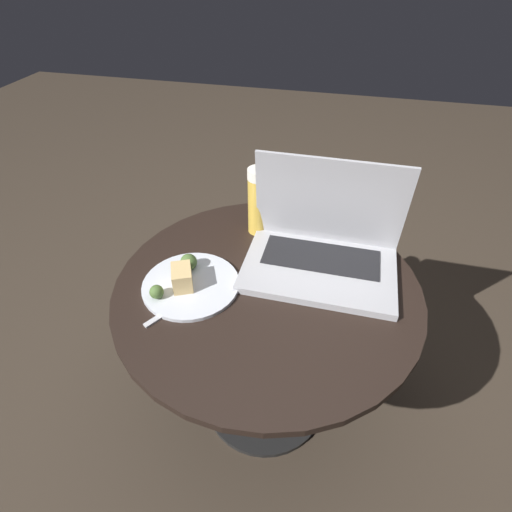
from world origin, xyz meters
The scene contains 6 objects.
ground_plane centered at (0.00, 0.00, 0.00)m, with size 6.00×6.00×0.00m, color #382D23.
table centered at (0.00, 0.00, 0.36)m, with size 0.70×0.70×0.49m.
laptop centered at (0.11, 0.10, 0.54)m, with size 0.36×0.24×0.25m.
beer_glass centered at (-0.07, 0.20, 0.58)m, with size 0.06×0.06×0.18m.
snack_plate centered at (-0.18, -0.05, 0.50)m, with size 0.22×0.22×0.06m.
fork centered at (-0.16, -0.09, 0.49)m, with size 0.11×0.17×0.01m.
Camera 1 is at (0.13, -0.66, 1.12)m, focal length 28.00 mm.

